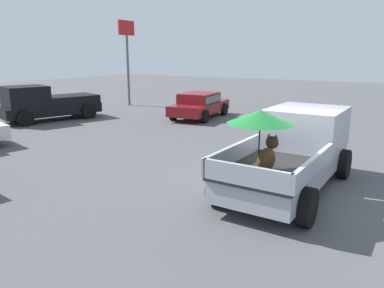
% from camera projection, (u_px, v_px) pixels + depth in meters
% --- Properties ---
extents(ground_plane, '(80.00, 80.00, 0.00)m').
position_uv_depth(ground_plane, '(286.00, 190.00, 9.31)').
color(ground_plane, '#4C4C4F').
extents(pickup_truck_main, '(5.09, 2.34, 2.20)m').
position_uv_depth(pickup_truck_main, '(294.00, 149.00, 9.40)').
color(pickup_truck_main, black).
rests_on(pickup_truck_main, ground).
extents(pickup_truck_red, '(5.12, 3.25, 1.80)m').
position_uv_depth(pickup_truck_red, '(47.00, 103.00, 18.85)').
color(pickup_truck_red, black).
rests_on(pickup_truck_red, ground).
extents(parked_sedan_near, '(4.46, 2.32, 1.33)m').
position_uv_depth(parked_sedan_near, '(200.00, 104.00, 19.65)').
color(parked_sedan_near, black).
rests_on(parked_sedan_near, ground).
extents(motel_sign, '(1.40, 0.16, 5.39)m').
position_uv_depth(motel_sign, '(127.00, 47.00, 23.80)').
color(motel_sign, '#59595B').
rests_on(motel_sign, ground).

